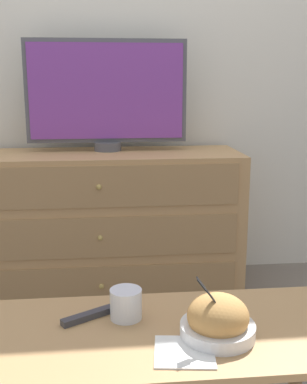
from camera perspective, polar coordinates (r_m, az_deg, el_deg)
The scene contains 9 objects.
ground_plane at distance 2.75m, azimuth -5.94°, elevation -9.26°, with size 12.00×12.00×0.00m, color #70665B.
wall_back at distance 2.58m, azimuth -6.66°, elevation 18.78°, with size 12.00×0.05×2.60m.
dresser at distance 2.39m, azimuth -6.32°, elevation -3.74°, with size 1.36×0.46×0.70m.
tv at distance 2.37m, azimuth -5.58°, elevation 11.55°, with size 0.77×0.13×0.53m.
coffee_table at distance 1.36m, azimuth 1.78°, elevation -18.14°, with size 0.97×0.46×0.39m.
takeout_bowl at distance 1.29m, azimuth 7.63°, elevation -14.86°, with size 0.20×0.20×0.17m.
drink_cup at distance 1.38m, azimuth -3.28°, elevation -13.30°, with size 0.09×0.09×0.09m.
napkin at distance 1.24m, azimuth 3.67°, elevation -18.37°, with size 0.16×0.16×0.00m.
remote_control at distance 1.39m, azimuth -7.61°, elevation -14.29°, with size 0.16×0.11×0.02m.
Camera 1 is at (0.02, -2.54, 1.04)m, focal length 45.00 mm.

